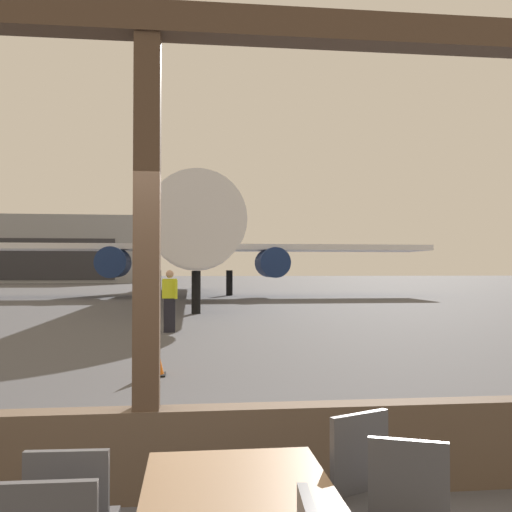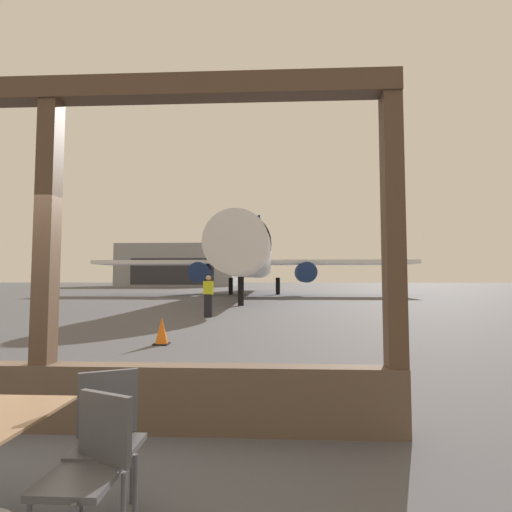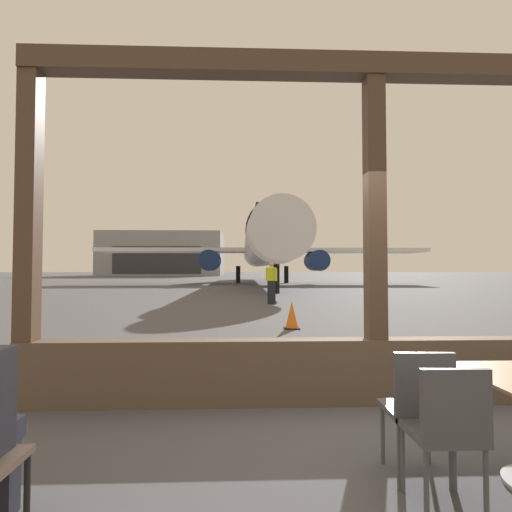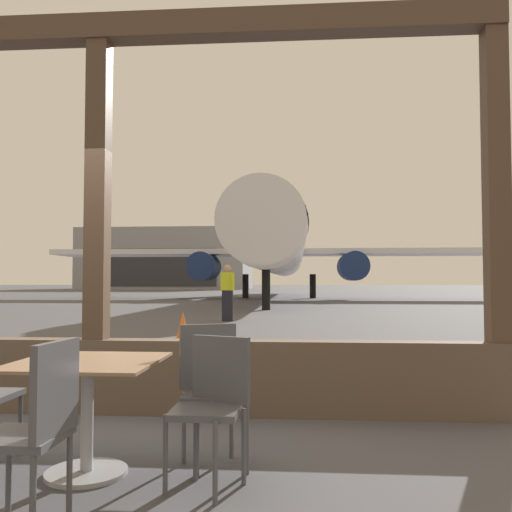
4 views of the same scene
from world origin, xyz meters
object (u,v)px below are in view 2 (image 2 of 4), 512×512
at_px(cafe_chair_window_left, 108,430).
at_px(ground_crew_worker, 208,295).
at_px(distant_hangar, 182,266).
at_px(airplane, 253,259).
at_px(cafe_chair_aisle_left, 91,460).
at_px(traffic_cone, 162,331).

bearing_deg(cafe_chair_window_left, ground_crew_worker, 96.92).
height_order(cafe_chair_window_left, distant_hangar, distant_hangar).
bearing_deg(distant_hangar, airplane, -68.03).
distance_m(cafe_chair_window_left, distant_hangar, 81.43).
distance_m(cafe_chair_aisle_left, airplane, 34.26).
distance_m(ground_crew_worker, distant_hangar, 68.44).
height_order(cafe_chair_window_left, traffic_cone, cafe_chair_window_left).
relative_size(airplane, distant_hangar, 1.50).
height_order(cafe_chair_aisle_left, ground_crew_worker, ground_crew_worker).
relative_size(ground_crew_worker, distant_hangar, 0.07).
distance_m(cafe_chair_aisle_left, ground_crew_worker, 13.47).
xyz_separation_m(cafe_chair_window_left, cafe_chair_aisle_left, (0.07, -0.36, -0.03)).
bearing_deg(cafe_chair_window_left, cafe_chair_aisle_left, -79.84).
bearing_deg(cafe_chair_window_left, distant_hangar, 103.55).
relative_size(cafe_chair_aisle_left, distant_hangar, 0.04).
bearing_deg(cafe_chair_aisle_left, airplane, 91.41).
bearing_deg(traffic_cone, ground_crew_worker, 89.97).
bearing_deg(airplane, traffic_cone, -91.69).
xyz_separation_m(cafe_chair_window_left, distant_hangar, (-19.06, 79.08, 3.84)).
height_order(ground_crew_worker, distant_hangar, distant_hangar).
bearing_deg(distant_hangar, traffic_cone, -76.46).
xyz_separation_m(cafe_chair_window_left, ground_crew_worker, (-1.58, 13.00, 0.34)).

